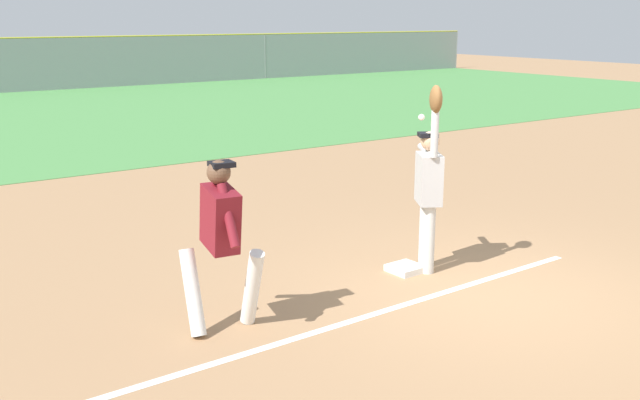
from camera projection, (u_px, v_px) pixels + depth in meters
ground_plane at (489, 293)px, 8.39m from camera, size 79.09×79.09×0.00m
outfield_grass at (42, 119)px, 22.65m from camera, size 53.55×18.04×0.01m
chalk_foul_line at (114, 394)px, 6.13m from camera, size 12.00×0.44×0.01m
first_base at (406, 268)px, 9.07m from camera, size 0.39×0.39×0.08m
fielder at (429, 181)px, 8.86m from camera, size 0.56×0.82×2.28m
runner at (221, 234)px, 7.15m from camera, size 0.74×0.85×1.72m
baseball at (421, 117)px, 8.46m from camera, size 0.07×0.07×0.07m
parked_car_red at (99, 69)px, 34.55m from camera, size 4.56×2.43×1.25m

